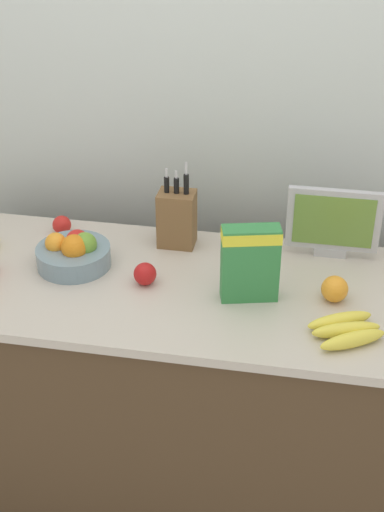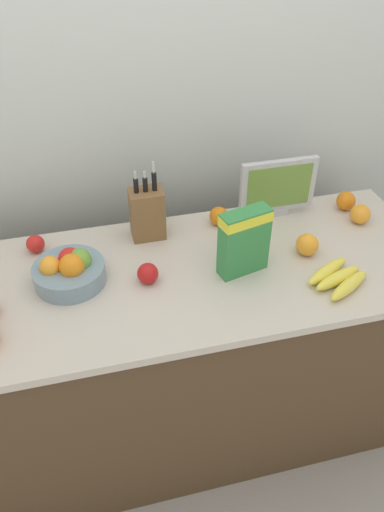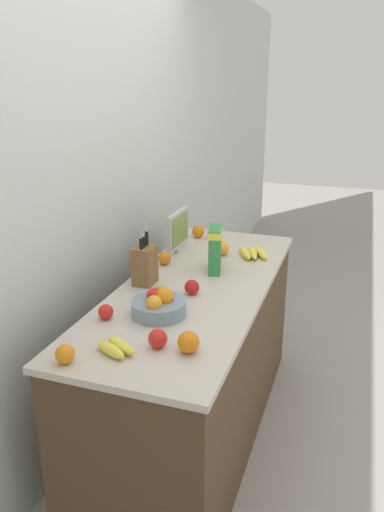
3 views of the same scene
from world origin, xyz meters
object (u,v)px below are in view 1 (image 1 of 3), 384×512
Objects in this scene: small_monitor at (333,221)px; orange_front_center at (335,289)px; banana_bunch_left at (346,330)px; apple_rightmost at (145,274)px; orange_back_center at (259,241)px; apple_by_knife_block at (62,225)px; knife_block at (177,218)px; fruit_bowl at (74,252)px; cereal_box at (250,260)px.

small_monitor is 3.73× the size of orange_front_center.
banana_bunch_left is 0.64m from apple_rightmost.
banana_bunch_left is 3.13× the size of orange_back_center.
banana_bunch_left is at bearing -56.26° from orange_back_center.
apple_rightmost is at bearing -35.99° from apple_by_knife_block.
banana_bunch_left is at bearing -78.53° from orange_front_center.
knife_block reaches higher than apple_rightmost.
fruit_bowl is 1.04× the size of banana_bunch_left.
orange_front_center is at bearing -25.15° from knife_block.
fruit_bowl reaches higher than orange_front_center.
orange_back_center is at bearing 134.56° from orange_front_center.
cereal_box is at bearing -8.12° from fruit_bowl.
knife_block is 0.59m from orange_front_center.
apple_by_knife_block is (-0.11, 0.20, -0.02)m from fruit_bowl.
apple_rightmost is 1.09× the size of apple_by_knife_block.
knife_block is at bearing -178.44° from small_monitor.
cereal_box is 0.27m from orange_front_center.
orange_front_center is (0.58, 0.01, 0.00)m from apple_rightmost.
fruit_bowl is (-0.58, 0.08, -0.08)m from cereal_box.
orange_back_center is at bearing -178.33° from small_monitor.
orange_front_center is (0.83, -0.05, -0.01)m from fruit_bowl.
small_monitor is at bearing 14.64° from fruit_bowl.
orange_back_center is at bearing 39.64° from apple_rightmost.
orange_front_center is at bearing -6.94° from cereal_box.
apple_rightmost is at bearing -140.36° from orange_back_center.
knife_block is 0.28m from apple_rightmost.
cereal_box is 0.75m from apple_by_knife_block.
fruit_bowl is (-0.82, -0.21, -0.08)m from small_monitor.
apple_by_knife_block is at bearing 143.74° from cereal_box.
fruit_bowl is 3.26× the size of orange_back_center.
cereal_box is 2.96× the size of orange_front_center.
apple_rightmost is (-0.05, -0.26, -0.06)m from knife_block.
knife_block reaches higher than orange_front_center.
cereal_box is at bearing 153.65° from banana_bunch_left.
cereal_box is 0.30m from orange_back_center.
orange_front_center is (0.53, -0.25, -0.06)m from knife_block.
knife_block is at bearing 33.61° from fruit_bowl.
orange_back_center reaches higher than apple_by_knife_block.
knife_block is at bearing 120.65° from cereal_box.
fruit_bowl is 0.26m from apple_rightmost.
orange_front_center reaches higher than apple_by_knife_block.
small_monitor is 0.38m from cereal_box.
knife_block reaches higher than apple_by_knife_block.
cereal_box is 1.00× the size of fruit_bowl.
small_monitor reaches higher than banana_bunch_left.
apple_rightmost is 0.97× the size of orange_back_center.
knife_block is 0.36m from fruit_bowl.
fruit_bowl is at bearing 165.55° from apple_rightmost.
apple_by_knife_block is at bearing 144.01° from apple_rightmost.
banana_bunch_left is 2.85× the size of orange_front_center.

